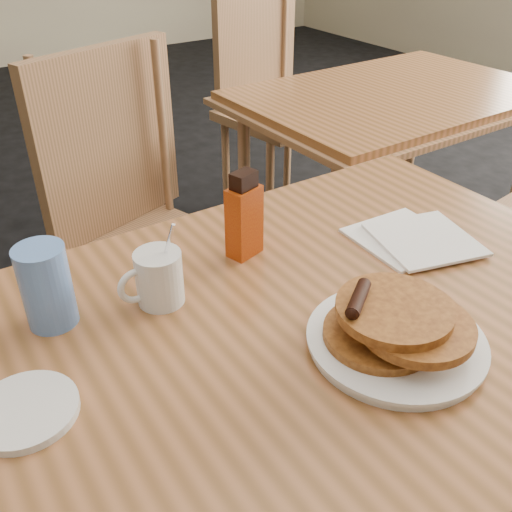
{
  "coord_description": "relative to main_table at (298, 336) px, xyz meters",
  "views": [
    {
      "loc": [
        -0.41,
        -0.61,
        1.32
      ],
      "look_at": [
        0.02,
        0.03,
        0.83
      ],
      "focal_mm": 40.0,
      "sensor_mm": 36.0,
      "label": 1
    }
  ],
  "objects": [
    {
      "name": "pancake_plate",
      "position": [
        0.07,
        -0.14,
        0.07
      ],
      "size": [
        0.26,
        0.26,
        0.1
      ],
      "rotation": [
        0.0,
        0.0,
        0.17
      ],
      "color": "white",
      "rests_on": "main_table"
    },
    {
      "name": "napkin_stack",
      "position": [
        0.32,
        0.06,
        0.05
      ],
      "size": [
        0.22,
        0.23,
        0.01
      ],
      "rotation": [
        0.0,
        0.0,
        -0.05
      ],
      "color": "white",
      "rests_on": "main_table"
    },
    {
      "name": "coffee_mug",
      "position": [
        -0.17,
        0.16,
        0.09
      ],
      "size": [
        0.11,
        0.08,
        0.14
      ],
      "rotation": [
        0.0,
        0.0,
        0.27
      ],
      "color": "white",
      "rests_on": "main_table"
    },
    {
      "name": "syrup_bottle",
      "position": [
        0.03,
        0.21,
        0.12
      ],
      "size": [
        0.07,
        0.06,
        0.16
      ],
      "rotation": [
        0.0,
        0.0,
        0.28
      ],
      "color": "maroon",
      "rests_on": "main_table"
    },
    {
      "name": "chair_main_far",
      "position": [
        0.03,
        0.78,
        -0.11
      ],
      "size": [
        0.57,
        0.58,
        1.0
      ],
      "rotation": [
        0.0,
        0.0,
        0.33
      ],
      "color": "#AB7850",
      "rests_on": "floor"
    },
    {
      "name": "chair_neighbor_far",
      "position": [
        1.0,
        1.53,
        -0.11
      ],
      "size": [
        0.52,
        0.52,
        1.0
      ],
      "rotation": [
        0.0,
        0.0,
        0.16
      ],
      "color": "#AB7850",
      "rests_on": "floor"
    },
    {
      "name": "side_saucer",
      "position": [
        -0.42,
        0.03,
        0.05
      ],
      "size": [
        0.17,
        0.17,
        0.01
      ],
      "primitive_type": "cylinder",
      "rotation": [
        0.0,
        0.0,
        -0.26
      ],
      "color": "white",
      "rests_on": "main_table"
    },
    {
      "name": "neighbor_table",
      "position": [
        1.02,
        0.8,
        -0.0
      ],
      "size": [
        1.1,
        0.76,
        0.75
      ],
      "rotation": [
        0.0,
        0.0,
        0.02
      ],
      "color": "#9F6138",
      "rests_on": "floor"
    },
    {
      "name": "blue_tumbler",
      "position": [
        -0.33,
        0.2,
        0.11
      ],
      "size": [
        0.09,
        0.09,
        0.13
      ],
      "primitive_type": "cylinder",
      "rotation": [
        0.0,
        0.0,
        0.27
      ],
      "color": "#5A85D3",
      "rests_on": "main_table"
    },
    {
      "name": "main_table",
      "position": [
        0.0,
        0.0,
        0.0
      ],
      "size": [
        1.24,
        0.85,
        0.75
      ],
      "rotation": [
        0.0,
        0.0,
        -0.01
      ],
      "color": "#9F6138",
      "rests_on": "floor"
    }
  ]
}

